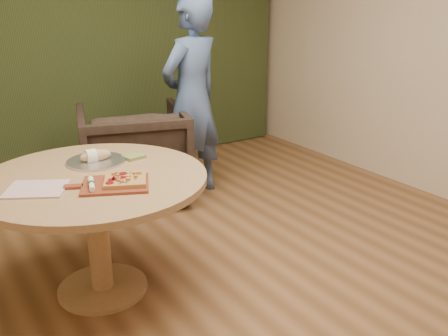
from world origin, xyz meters
TOP-DOWN VIEW (x-y plane):
  - room_shell at (0.00, 0.00)m, footprint 5.04×6.04m
  - curtain at (0.00, 2.90)m, footprint 4.80×0.14m
  - pedestal_table at (-0.56, 0.61)m, footprint 1.30×1.30m
  - pizza_paddle at (-0.52, 0.39)m, footprint 0.47×0.40m
  - flatbread_pizza at (-0.46, 0.38)m, footprint 0.29×0.29m
  - cutlery_roll at (-0.63, 0.41)m, footprint 0.08×0.20m
  - newspaper at (-0.88, 0.56)m, footprint 0.38×0.36m
  - serving_tray at (-0.46, 0.83)m, footprint 0.36×0.36m
  - bread_roll at (-0.47, 0.83)m, footprint 0.19×0.09m
  - green_packet at (-0.24, 0.78)m, footprint 0.14×0.12m
  - armchair at (0.21, 1.86)m, footprint 1.08×1.04m
  - person_standing at (0.70, 1.68)m, footprint 0.73×0.59m

SIDE VIEW (x-z plane):
  - armchair at x=0.21m, z-range 0.00..0.91m
  - pedestal_table at x=-0.56m, z-range 0.23..0.98m
  - newspaper at x=-0.88m, z-range 0.75..0.76m
  - serving_tray at x=-0.46m, z-range 0.75..0.77m
  - pizza_paddle at x=-0.52m, z-range 0.75..0.77m
  - green_packet at x=-0.24m, z-range 0.75..0.77m
  - flatbread_pizza at x=-0.46m, z-range 0.76..0.80m
  - cutlery_roll at x=-0.63m, z-range 0.76..0.80m
  - bread_roll at x=-0.47m, z-range 0.75..0.84m
  - person_standing at x=0.70m, z-range 0.00..1.74m
  - room_shell at x=0.00m, z-range -0.02..2.82m
  - curtain at x=0.00m, z-range 0.01..2.79m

